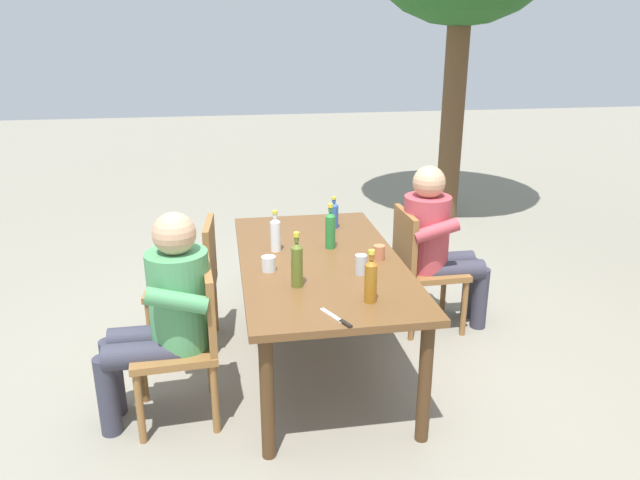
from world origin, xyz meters
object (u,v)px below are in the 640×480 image
at_px(bottle_blue, 334,214).
at_px(cup_glass, 269,264).
at_px(bottle_olive, 297,263).
at_px(person_in_plaid_shirt, 436,240).
at_px(dining_table, 320,271).
at_px(chair_near_right, 189,336).
at_px(backpack_by_near_side, 275,261).
at_px(table_knife, 338,319).
at_px(cup_steel, 361,265).
at_px(bottle_clear, 275,234).
at_px(bottle_amber, 371,280).
at_px(chair_near_left, 193,278).
at_px(chair_far_left, 420,263).
at_px(cup_terracotta, 379,252).
at_px(bottle_green, 330,229).
at_px(person_in_white_shirt, 165,309).

height_order(bottle_blue, cup_glass, bottle_blue).
bearing_deg(bottle_olive, person_in_plaid_shirt, 126.30).
xyz_separation_m(dining_table, chair_near_right, (0.40, -0.78, -0.16)).
bearing_deg(backpack_by_near_side, bottle_blue, 23.86).
bearing_deg(table_knife, bottle_blue, 170.09).
bearing_deg(cup_steel, bottle_clear, -136.39).
bearing_deg(table_knife, bottle_amber, 130.93).
relative_size(bottle_olive, bottle_blue, 1.37).
height_order(chair_near_left, person_in_plaid_shirt, person_in_plaid_shirt).
bearing_deg(bottle_clear, bottle_olive, 6.01).
relative_size(chair_far_left, cup_terracotta, 9.90).
height_order(chair_near_right, bottle_green, bottle_green).
relative_size(person_in_white_shirt, bottle_olive, 3.85).
bearing_deg(bottle_clear, dining_table, 53.71).
relative_size(person_in_white_shirt, person_in_plaid_shirt, 1.00).
xyz_separation_m(chair_far_left, table_knife, (1.22, -0.83, 0.24)).
xyz_separation_m(bottle_blue, cup_glass, (0.72, -0.52, -0.05)).
xyz_separation_m(chair_far_left, bottle_olive, (0.79, -0.97, 0.37)).
height_order(bottle_blue, bottle_amber, bottle_amber).
bearing_deg(cup_steel, backpack_by_near_side, -168.20).
bearing_deg(bottle_blue, backpack_by_near_side, -156.14).
xyz_separation_m(person_in_white_shirt, cup_steel, (-0.13, 1.08, 0.13)).
distance_m(person_in_plaid_shirt, cup_glass, 1.33).
height_order(bottle_olive, bottle_amber, bottle_olive).
bearing_deg(bottle_green, bottle_amber, 3.89).
bearing_deg(bottle_olive, table_knife, 18.17).
xyz_separation_m(cup_terracotta, cup_steel, (0.21, -0.16, 0.01)).
height_order(chair_near_left, cup_terracotta, chair_near_left).
bearing_deg(bottle_amber, chair_near_left, -138.21).
bearing_deg(chair_near_right, cup_glass, 120.11).
distance_m(bottle_blue, table_knife, 1.42).
relative_size(dining_table, person_in_plaid_shirt, 1.54).
height_order(chair_far_left, bottle_olive, bottle_olive).
bearing_deg(chair_near_left, bottle_amber, 41.79).
bearing_deg(table_knife, chair_far_left, 145.82).
bearing_deg(cup_steel, chair_near_left, -125.02).
relative_size(chair_near_left, person_in_white_shirt, 0.74).
xyz_separation_m(person_in_plaid_shirt, bottle_olive, (0.79, -1.08, 0.20)).
relative_size(chair_far_left, backpack_by_near_side, 2.22).
distance_m(bottle_amber, cup_terracotta, 0.61).
relative_size(chair_near_right, bottle_clear, 3.33).
bearing_deg(chair_near_left, bottle_clear, 67.54).
bearing_deg(bottle_amber, person_in_plaid_shirt, 144.85).
relative_size(cup_terracotta, cup_steel, 0.77).
distance_m(bottle_olive, table_knife, 0.47).
height_order(cup_glass, cup_terracotta, cup_terracotta).
bearing_deg(backpack_by_near_side, chair_far_left, 44.08).
bearing_deg(cup_steel, chair_near_right, -82.47).
xyz_separation_m(dining_table, cup_glass, (0.14, -0.32, 0.12)).
height_order(chair_near_left, cup_steel, chair_near_left).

